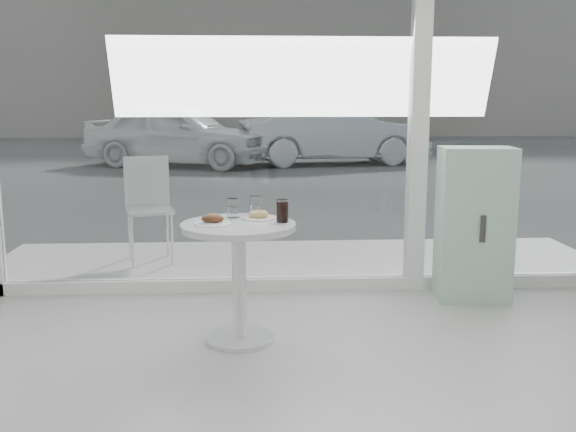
{
  "coord_description": "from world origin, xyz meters",
  "views": [
    {
      "loc": [
        -0.4,
        -2.03,
        1.54
      ],
      "look_at": [
        -0.2,
        1.7,
        0.85
      ],
      "focal_mm": 40.0,
      "sensor_mm": 36.0,
      "label": 1
    }
  ],
  "objects": [
    {
      "name": "plate_fritter",
      "position": [
        -0.65,
        1.86,
        0.8
      ],
      "size": [
        0.23,
        0.23,
        0.07
      ],
      "color": "white",
      "rests_on": "main_table"
    },
    {
      "name": "storefront",
      "position": [
        0.07,
        3.0,
        1.71
      ],
      "size": [
        5.0,
        0.14,
        3.0
      ],
      "color": "white",
      "rests_on": "ground"
    },
    {
      "name": "street",
      "position": [
        0.0,
        16.0,
        -0.0
      ],
      "size": [
        40.0,
        24.0,
        0.0
      ],
      "primitive_type": "cube",
      "color": "#343434",
      "rests_on": "ground"
    },
    {
      "name": "main_table",
      "position": [
        -0.5,
        1.9,
        0.55
      ],
      "size": [
        0.72,
        0.72,
        0.77
      ],
      "color": "silver",
      "rests_on": "ground"
    },
    {
      "name": "mint_cabinet",
      "position": [
        1.28,
        2.7,
        0.59
      ],
      "size": [
        0.58,
        0.42,
        1.18
      ],
      "rotation": [
        0.0,
        0.0,
        -0.1
      ],
      "color": "#8EB5A3",
      "rests_on": "ground"
    },
    {
      "name": "far_building",
      "position": [
        0.0,
        25.0,
        4.0
      ],
      "size": [
        40.0,
        2.0,
        8.0
      ],
      "primitive_type": "cube",
      "color": "gray",
      "rests_on": "ground"
    },
    {
      "name": "car_white",
      "position": [
        -2.12,
        12.86,
        0.73
      ],
      "size": [
        4.63,
        3.07,
        1.46
      ],
      "primitive_type": "imported",
      "rotation": [
        0.0,
        0.0,
        1.23
      ],
      "color": "white",
      "rests_on": "street"
    },
    {
      "name": "car_silver",
      "position": [
        1.47,
        13.09,
        0.72
      ],
      "size": [
        4.54,
        2.1,
        1.44
      ],
      "primitive_type": "imported",
      "rotation": [
        0.0,
        0.0,
        1.71
      ],
      "color": "#AFB1B7",
      "rests_on": "street"
    },
    {
      "name": "patio_deck",
      "position": [
        0.0,
        3.8,
        0.03
      ],
      "size": [
        5.6,
        1.6,
        0.05
      ],
      "primitive_type": "cube",
      "color": "beige",
      "rests_on": "ground"
    },
    {
      "name": "water_tumbler_b",
      "position": [
        -0.39,
        2.15,
        0.83
      ],
      "size": [
        0.08,
        0.08,
        0.13
      ],
      "color": "white",
      "rests_on": "main_table"
    },
    {
      "name": "water_tumbler_a",
      "position": [
        -0.54,
        2.11,
        0.83
      ],
      "size": [
        0.08,
        0.08,
        0.12
      ],
      "color": "white",
      "rests_on": "main_table"
    },
    {
      "name": "plate_donut",
      "position": [
        -0.37,
        2.03,
        0.79
      ],
      "size": [
        0.21,
        0.21,
        0.05
      ],
      "color": "white",
      "rests_on": "main_table"
    },
    {
      "name": "patio_chair",
      "position": [
        -1.37,
        3.89,
        0.59
      ],
      "size": [
        0.5,
        0.5,
        0.96
      ],
      "rotation": [
        0.0,
        0.0,
        0.24
      ],
      "color": "silver",
      "rests_on": "patio_deck"
    },
    {
      "name": "cola_glass",
      "position": [
        -0.22,
        1.92,
        0.84
      ],
      "size": [
        0.08,
        0.08,
        0.14
      ],
      "color": "white",
      "rests_on": "main_table"
    }
  ]
}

